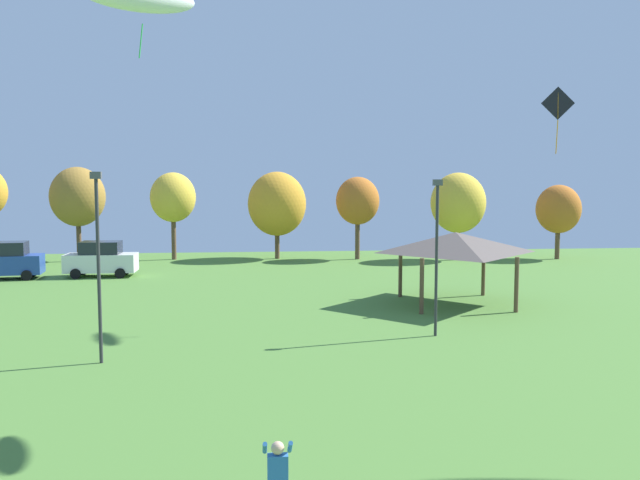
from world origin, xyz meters
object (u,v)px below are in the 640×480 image
at_px(parked_car_second_from_left, 101,259).
at_px(light_post_1, 437,248).
at_px(treeline_tree_1, 78,197).
at_px(park_pavilion, 456,243).
at_px(treeline_tree_3, 277,204).
at_px(light_post_0, 98,257).
at_px(treeline_tree_6, 558,209).
at_px(parked_car_leftmost, 8,261).
at_px(treeline_tree_2, 173,198).
at_px(kite_flying_3, 558,106).
at_px(treeline_tree_5, 458,203).
at_px(treeline_tree_4, 358,201).

distance_m(parked_car_second_from_left, light_post_1, 24.82).
relative_size(parked_car_second_from_left, treeline_tree_1, 0.62).
bearing_deg(park_pavilion, treeline_tree_3, 112.25).
relative_size(park_pavilion, light_post_0, 0.92).
distance_m(park_pavilion, treeline_tree_6, 22.22).
height_order(parked_car_leftmost, treeline_tree_1, treeline_tree_1).
xyz_separation_m(light_post_1, treeline_tree_6, (16.22, 24.25, 0.35)).
height_order(park_pavilion, light_post_1, light_post_1).
xyz_separation_m(park_pavilion, light_post_1, (-2.76, -6.59, 0.43)).
bearing_deg(treeline_tree_2, treeline_tree_6, -4.95).
relative_size(light_post_1, treeline_tree_3, 0.92).
height_order(kite_flying_3, light_post_0, kite_flying_3).
distance_m(parked_car_leftmost, treeline_tree_5, 31.70).
xyz_separation_m(light_post_1, treeline_tree_3, (-5.41, 26.56, 0.76)).
bearing_deg(light_post_0, treeline_tree_6, 43.41).
bearing_deg(treeline_tree_6, treeline_tree_5, 178.71).
xyz_separation_m(light_post_1, treeline_tree_4, (0.76, 25.62, 0.99)).
xyz_separation_m(parked_car_leftmost, light_post_0, (10.06, -20.23, 2.50)).
distance_m(treeline_tree_1, treeline_tree_5, 28.77).
relative_size(kite_flying_3, treeline_tree_5, 0.54).
bearing_deg(light_post_1, treeline_tree_2, 116.50).
distance_m(treeline_tree_5, treeline_tree_6, 7.92).
bearing_deg(treeline_tree_5, treeline_tree_3, 171.15).
bearing_deg(parked_car_second_from_left, park_pavilion, -29.31).
relative_size(light_post_1, treeline_tree_5, 0.93).
height_order(park_pavilion, treeline_tree_6, treeline_tree_6).
bearing_deg(treeline_tree_4, treeline_tree_6, -5.06).
bearing_deg(treeline_tree_3, kite_flying_3, -49.29).
bearing_deg(treeline_tree_2, kite_flying_3, -37.35).
xyz_separation_m(treeline_tree_3, treeline_tree_5, (13.74, -2.14, 0.11)).
relative_size(treeline_tree_1, treeline_tree_6, 1.24).
bearing_deg(parked_car_leftmost, treeline_tree_5, 7.04).
xyz_separation_m(parked_car_second_from_left, treeline_tree_2, (3.55, 8.81, 3.65)).
distance_m(kite_flying_3, parked_car_leftmost, 33.78).
distance_m(treeline_tree_2, treeline_tree_4, 14.18).
xyz_separation_m(parked_car_leftmost, treeline_tree_4, (23.18, 8.19, 3.35)).
distance_m(treeline_tree_3, treeline_tree_4, 6.25).
bearing_deg(treeline_tree_5, treeline_tree_2, 173.73).
height_order(kite_flying_3, treeline_tree_6, kite_flying_3).
bearing_deg(treeline_tree_6, kite_flying_3, -115.66).
bearing_deg(parked_car_second_from_left, treeline_tree_6, 11.48).
bearing_deg(treeline_tree_3, treeline_tree_5, -8.85).
bearing_deg(treeline_tree_2, light_post_1, -63.50).
bearing_deg(treeline_tree_5, parked_car_leftmost, -167.19).
height_order(parked_car_leftmost, parked_car_second_from_left, parked_car_leftmost).
bearing_deg(parked_car_second_from_left, parked_car_leftmost, -173.26).
distance_m(parked_car_second_from_left, treeline_tree_6, 33.83).
distance_m(treeline_tree_3, treeline_tree_6, 21.76).
height_order(kite_flying_3, parked_car_second_from_left, kite_flying_3).
bearing_deg(kite_flying_3, park_pavilion, -154.93).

